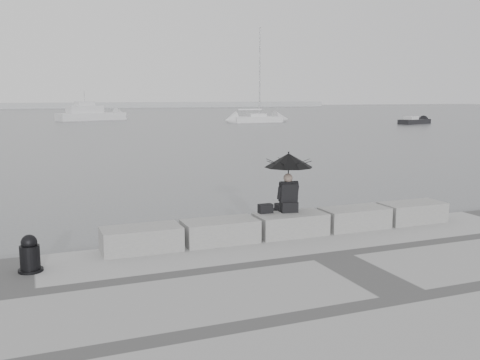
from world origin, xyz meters
name	(u,v)px	position (x,y,z in m)	size (l,w,h in m)	color
ground	(281,251)	(0.00, 0.00, 0.00)	(360.00, 360.00, 0.00)	#4F5255
stone_block_far_left	(141,239)	(-3.40, -0.45, 0.75)	(1.60, 0.80, 0.50)	slate
stone_block_left	(220,231)	(-1.70, -0.45, 0.75)	(1.60, 0.80, 0.50)	slate
stone_block_centre	(291,224)	(0.00, -0.45, 0.75)	(1.60, 0.80, 0.50)	slate
stone_block_right	(354,218)	(1.70, -0.45, 0.75)	(1.60, 0.80, 0.50)	slate
stone_block_far_right	(412,212)	(3.40, -0.45, 0.75)	(1.60, 0.80, 0.50)	slate
seated_person	(289,169)	(0.04, -0.23, 1.99)	(1.12, 1.12, 1.39)	black
bag	(265,209)	(-0.50, -0.17, 1.10)	(0.32, 0.18, 0.21)	black
mooring_bollard	(30,256)	(-5.52, -1.01, 0.79)	(0.44, 0.44, 0.69)	black
distant_landmass	(15,106)	(-8.14, 154.51, 0.90)	(180.00, 8.00, 2.80)	#9C9EA1
sailboat_right	(257,118)	(24.13, 57.02, 0.54)	(6.86, 2.46, 12.90)	silver
motor_cruiser	(92,114)	(3.67, 71.92, 0.89)	(10.45, 5.84, 4.50)	silver
small_motorboat	(414,121)	(41.66, 45.63, 0.32)	(5.51, 3.13, 1.10)	black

